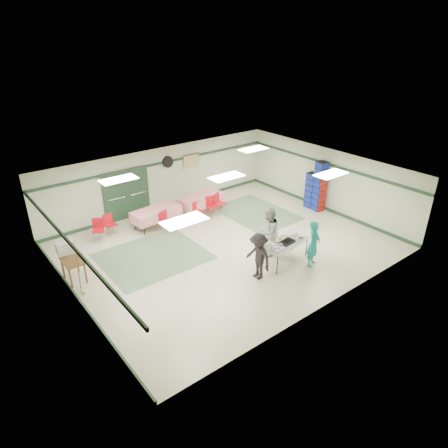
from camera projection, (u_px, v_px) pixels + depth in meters
floor at (226, 246)px, 14.67m from camera, size 11.00×11.00×0.00m
ceiling at (227, 176)px, 13.48m from camera, size 11.00×11.00×0.00m
wall_back at (162, 178)px, 17.25m from camera, size 11.00×0.00×11.00m
wall_front at (329, 266)px, 10.89m from camera, size 11.00×0.00×11.00m
wall_left at (71, 263)px, 11.03m from camera, size 0.00×9.00×9.00m
wall_right at (327, 180)px, 17.11m from camera, size 0.00×9.00×9.00m
trim_back at (161, 163)px, 16.92m from camera, size 11.00×0.06×0.10m
baseboard_back at (164, 206)px, 17.80m from camera, size 11.00×0.06×0.12m
trim_left at (68, 241)px, 10.74m from camera, size 0.06×9.00×0.10m
baseboard_left at (79, 301)px, 11.62m from camera, size 0.06×9.00×0.12m
trim_right at (328, 164)px, 16.79m from camera, size 0.06×9.00×0.10m
baseboard_right at (323, 207)px, 17.67m from camera, size 0.06×9.00×0.12m
green_patch_a at (153, 256)px, 13.99m from camera, size 3.50×3.00×0.01m
green_patch_b at (256, 213)px, 17.28m from camera, size 2.50×3.50×0.01m
double_door_left at (116, 197)px, 16.12m from camera, size 0.90×0.06×2.10m
double_door_right at (137, 192)px, 16.65m from camera, size 0.90×0.06×2.10m
door_frame at (127, 195)px, 16.37m from camera, size 2.00×0.03×2.15m
wall_fan at (168, 162)px, 17.07m from camera, size 0.50×0.10×0.50m
scroll_banner at (191, 161)px, 17.82m from camera, size 0.80×0.02×0.60m
serving_table at (286, 243)px, 13.35m from camera, size 1.96×0.98×0.76m
sheet_tray_right at (296, 238)px, 13.57m from camera, size 0.58×0.47×0.02m
sheet_tray_mid at (283, 241)px, 13.40m from camera, size 0.68×0.55×0.02m
sheet_tray_left at (278, 248)px, 12.97m from camera, size 0.60×0.48×0.02m
baking_pan at (287, 242)px, 13.28m from camera, size 0.53×0.37×0.08m
foam_box_stack at (266, 246)px, 12.80m from camera, size 0.25×0.23×0.31m
volunteer_teal at (314, 244)px, 13.15m from camera, size 0.69×0.58×1.61m
volunteer_grey at (268, 232)px, 13.71m from camera, size 1.06×0.95×1.80m
volunteer_dark at (258, 256)px, 12.47m from camera, size 0.62×1.03×1.57m
dining_table_a at (201, 200)px, 17.10m from camera, size 2.04×1.06×0.77m
dining_table_b at (156, 213)px, 15.88m from camera, size 2.04×1.06×0.77m
chair_a at (211, 204)px, 16.76m from camera, size 0.48×0.48×0.88m
chair_b at (197, 210)px, 16.39m from camera, size 0.43×0.43×0.81m
chair_c at (219, 201)px, 16.98m from camera, size 0.57×0.57×0.93m
chair_d at (165, 219)px, 15.54m from camera, size 0.47×0.47×0.84m
chair_loose_a at (109, 222)px, 15.27m from camera, size 0.45×0.45×0.84m
chair_loose_b at (98, 227)px, 14.82m from camera, size 0.56×0.56×0.89m
crate_stack_blue_a at (320, 186)px, 17.08m from camera, size 0.49×0.49×2.20m
crate_stack_red at (320, 192)px, 17.14m from camera, size 0.41×0.41×1.71m
crate_stack_blue_b at (311, 190)px, 17.52m from camera, size 0.41×0.41×1.59m
printer_table at (73, 263)px, 12.40m from camera, size 0.58×0.89×0.74m
office_printer at (65, 247)px, 12.67m from camera, size 0.56×0.50×0.41m
broom at (79, 274)px, 11.79m from camera, size 0.04×0.21×1.27m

